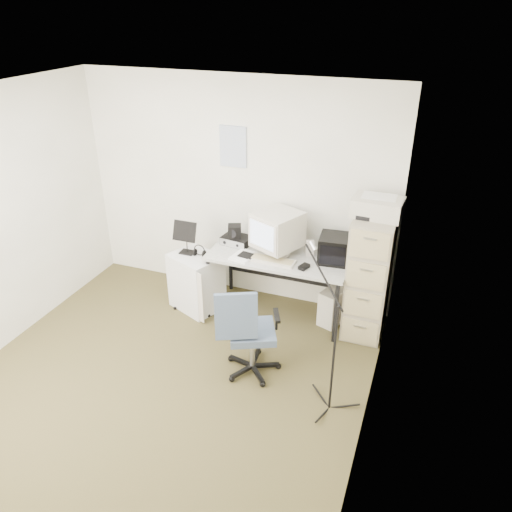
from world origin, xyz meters
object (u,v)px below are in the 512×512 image
(filing_cabinet, at_px, (369,276))
(desk, at_px, (279,285))
(office_chair, at_px, (252,330))
(side_cart, at_px, (196,281))

(filing_cabinet, bearing_deg, desk, -178.19)
(office_chair, xyz_separation_m, side_cart, (-0.98, 0.82, -0.14))
(side_cart, bearing_deg, desk, 35.03)
(desk, xyz_separation_m, side_cart, (-0.91, -0.19, -0.04))
(office_chair, distance_m, side_cart, 1.29)
(office_chair, bearing_deg, filing_cabinet, 25.28)
(filing_cabinet, distance_m, desk, 0.99)
(desk, bearing_deg, side_cart, -168.10)
(filing_cabinet, relative_size, desk, 0.87)
(desk, distance_m, office_chair, 1.02)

